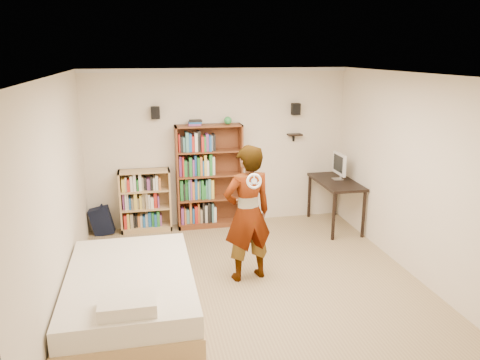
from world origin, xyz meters
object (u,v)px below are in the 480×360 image
at_px(person, 248,214).
at_px(computer_desk, 335,204).
at_px(low_bookshelf, 145,201).
at_px(daybed, 131,288).
at_px(tall_bookshelf, 209,177).

bearing_deg(person, computer_desk, -153.15).
height_order(low_bookshelf, computer_desk, low_bookshelf).
bearing_deg(person, daybed, 9.15).
distance_m(tall_bookshelf, person, 2.07).
relative_size(tall_bookshelf, person, 0.97).
xyz_separation_m(low_bookshelf, computer_desk, (3.21, -0.50, -0.11)).
xyz_separation_m(tall_bookshelf, computer_desk, (2.11, -0.50, -0.48)).
bearing_deg(low_bookshelf, computer_desk, -8.86).
bearing_deg(tall_bookshelf, person, -84.42).
xyz_separation_m(low_bookshelf, person, (1.30, -2.07, 0.39)).
height_order(low_bookshelf, daybed, low_bookshelf).
xyz_separation_m(tall_bookshelf, daybed, (-1.32, -2.66, -0.56)).
bearing_deg(low_bookshelf, person, -57.86).
xyz_separation_m(tall_bookshelf, person, (0.20, -2.06, 0.02)).
bearing_deg(computer_desk, person, -140.69).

